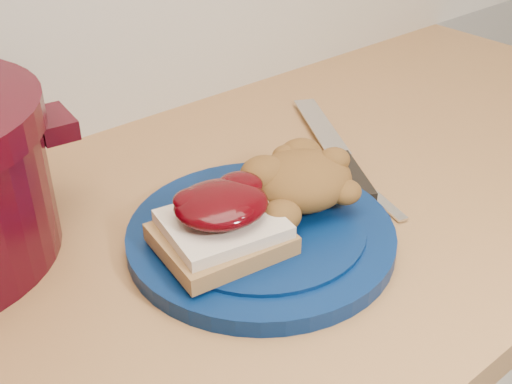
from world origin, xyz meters
TOP-DOWN VIEW (x-y plane):
  - plate at (0.03, 1.45)m, footprint 0.34×0.34m
  - sandwich at (-0.02, 1.45)m, footprint 0.13×0.12m
  - stuffing_mound at (0.09, 1.46)m, footprint 0.14×0.12m
  - chef_knife at (0.22, 1.51)m, footprint 0.16×0.26m
  - butter_knife at (0.20, 1.46)m, footprint 0.06×0.17m

SIDE VIEW (x-z plane):
  - butter_knife at x=0.20m, z-range 0.90..0.90m
  - chef_knife at x=0.22m, z-range 0.90..0.92m
  - plate at x=0.03m, z-range 0.90..0.92m
  - sandwich at x=-0.02m, z-range 0.92..0.98m
  - stuffing_mound at x=0.09m, z-range 0.92..0.98m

